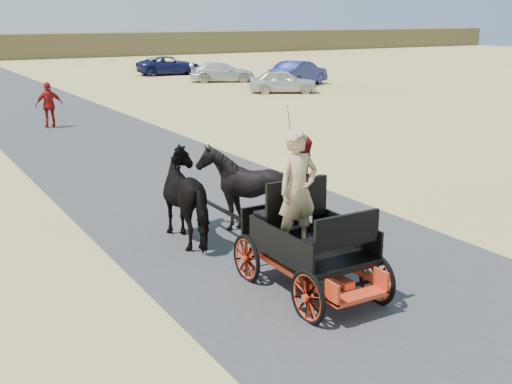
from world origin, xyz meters
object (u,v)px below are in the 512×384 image
car_c (222,72)px  horse_right (244,189)px  horse_left (192,197)px  car_a (283,81)px  car_d (170,66)px  pedestrian (49,105)px  car_b (299,73)px  carriage (309,268)px

car_c → horse_right: bearing=179.0°
horse_left → car_c: 30.25m
car_a → horse_left: bearing=172.0°
horse_right → car_d: size_ratio=0.36×
horse_right → pedestrian: pedestrian is taller
car_b → horse_left: bearing=116.4°
pedestrian → car_c: 18.48m
car_d → car_b: bearing=-153.6°
horse_right → car_b: (16.42, 22.18, -0.11)m
carriage → horse_right: size_ratio=1.41×
carriage → car_c: bearing=64.7°
car_b → car_d: 11.49m
pedestrian → car_b: (16.78, 7.94, -0.12)m
carriage → horse_left: (-0.55, 3.00, 0.49)m
car_a → car_c: size_ratio=0.88×
pedestrian → car_d: bearing=-125.5°
carriage → car_b: (16.97, 25.18, 0.38)m
car_a → car_c: bearing=28.9°
car_a → car_b: size_ratio=0.82×
pedestrian → car_b: 18.56m
horse_left → car_d: 35.73m
horse_left → car_a: (14.53, 19.34, -0.22)m
car_b → carriage: bearing=120.8°
horse_right → car_c: bearing=-116.9°
car_b → car_d: size_ratio=0.96×
horse_right → horse_left: bearing=0.0°
horse_left → horse_right: (1.10, 0.00, 0.00)m
pedestrian → horse_left: bearing=86.1°
horse_right → car_d: bearing=-110.8°
car_b → car_c: car_b is taller
car_b → pedestrian: bearing=90.1°
pedestrian → horse_right: bearing=90.5°
pedestrian → car_a: (13.78, 5.10, -0.23)m
carriage → horse_left: horse_left is taller
pedestrian → car_a: bearing=-160.6°
horse_left → car_a: horse_left is taller
car_c → pedestrian: bearing=157.5°
horse_right → pedestrian: bearing=-88.6°
car_b → car_d: car_b is taller
carriage → car_c: size_ratio=0.57×
carriage → car_d: bearing=70.0°
horse_left → pedestrian: (0.74, 14.24, 0.02)m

